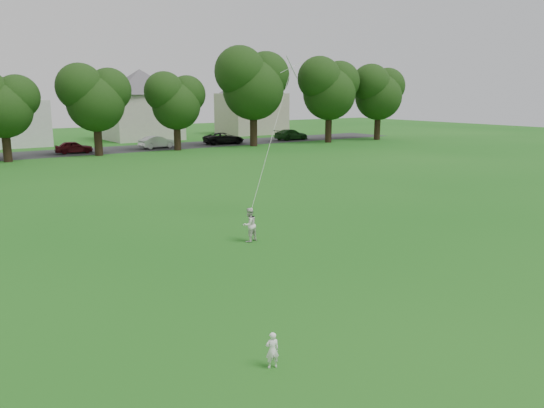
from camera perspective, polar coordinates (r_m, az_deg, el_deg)
ground at (r=14.89m, az=2.01°, el=-10.36°), size 160.00×160.00×0.00m
street at (r=53.96m, az=-25.83°, el=4.70°), size 90.00×7.00×0.01m
toddler at (r=11.41m, az=0.03°, el=-15.44°), size 0.33×0.26×0.79m
older_boy at (r=20.38m, az=-2.46°, el=-2.25°), size 0.75×0.65×1.33m
kite at (r=21.87m, az=-0.02°, el=7.18°), size 2.38×1.76×7.29m
tree_row at (r=49.15m, az=-19.89°, el=11.79°), size 83.42×8.36×10.71m
parked_cars at (r=53.46m, az=-22.60°, el=5.60°), size 64.98×2.62×1.28m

